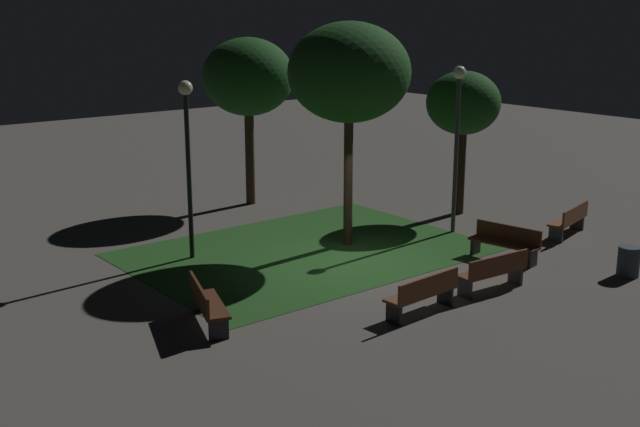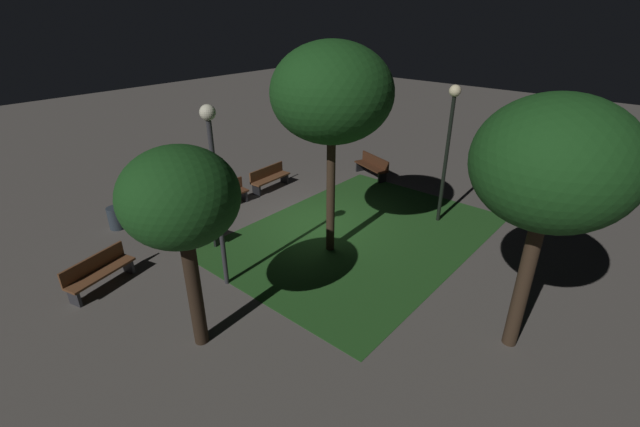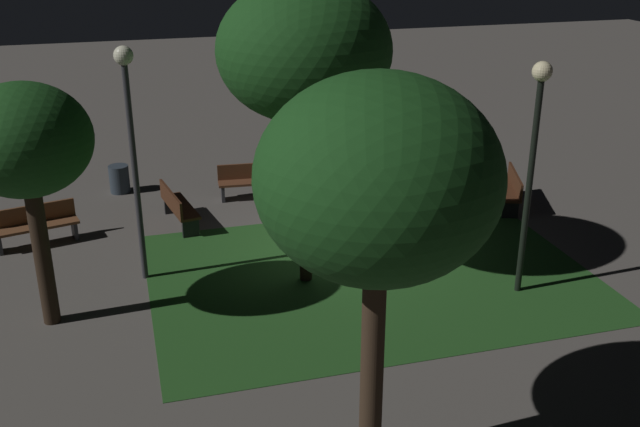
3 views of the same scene
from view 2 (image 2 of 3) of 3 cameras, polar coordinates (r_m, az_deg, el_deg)
The scene contains 13 objects.
ground_plane at distance 14.36m, azimuth -0.72°, elevation -1.30°, with size 60.00×60.00×0.00m, color #56514C.
grass_lawn at distance 13.70m, azimuth 5.38°, elevation -2.83°, with size 8.82×6.40×0.01m, color #23511E.
bench_front_right at distance 17.07m, azimuth -6.78°, elevation 4.83°, with size 1.82×0.57×0.88m.
bench_path_side at distance 15.76m, azimuth -12.73°, elevation 2.53°, with size 1.83×0.62×0.88m.
bench_front_left at distance 18.37m, azimuth 7.01°, elevation 6.36°, with size 1.06×1.86×0.88m.
bench_back_row at distance 12.36m, azimuth -27.44°, elevation -6.84°, with size 1.86×0.90×0.88m.
bench_by_lamp at distance 13.72m, azimuth -16.11°, elevation -1.53°, with size 0.78×1.86×0.88m.
tree_near_wall at distance 8.59m, azimuth 28.65°, elevation 5.69°, with size 2.87×2.87×5.30m.
tree_back_right at distance 8.25m, azimuth -18.15°, elevation 1.77°, with size 2.23×2.23×4.37m.
tree_back_left at distance 11.27m, azimuth 1.60°, elevation 15.65°, with size 3.17×3.17×5.87m.
lamp_post_plaza_west at distance 10.23m, azimuth -13.93°, elevation 5.67°, with size 0.36×0.36×4.66m.
lamp_post_path_center at distance 14.06m, azimuth 16.89°, elevation 10.34°, with size 0.36×0.36×4.49m.
trash_bin at distance 15.41m, azimuth -25.51°, elevation -0.51°, with size 0.52×0.52×0.73m, color #2D3842.
Camera 2 is at (9.58, 8.46, 6.56)m, focal length 24.00 mm.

